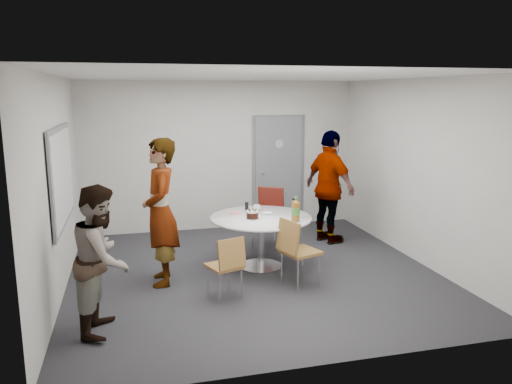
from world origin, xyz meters
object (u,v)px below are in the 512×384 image
object	(u,v)px
chair_near_left	(227,262)
chair_near_right	(295,246)
whiteboard	(62,176)
chair_far	(269,210)
table	(263,223)
person_left	(102,259)
door	(278,171)
person_right	(330,187)
person_main	(161,212)

from	to	relation	value
chair_near_left	chair_near_right	size ratio (longest dim) A/B	0.88
whiteboard	chair_far	xyz separation A→B (m)	(3.02, 1.03, -0.86)
chair_far	chair_near_right	bearing A→B (deg)	117.85
table	chair_near_left	size ratio (longest dim) A/B	1.82
person_left	door	bearing A→B (deg)	-28.76
whiteboard	chair_near_left	xyz separation A→B (m)	(1.93, -1.00, -0.97)
whiteboard	table	world-z (taller)	whiteboard
table	whiteboard	bearing A→B (deg)	-179.95
table	chair_near_right	xyz separation A→B (m)	(0.21, -0.82, -0.10)
door	person_right	world-z (taller)	door
whiteboard	person_right	distance (m)	4.18
person_left	person_main	bearing A→B (deg)	-19.31
door	table	bearing A→B (deg)	-111.92
door	whiteboard	xyz separation A→B (m)	(-3.56, -2.28, 0.42)
door	chair_near_right	size ratio (longest dim) A/B	2.35
chair_far	person_left	distance (m)	3.52
table	chair_far	world-z (taller)	table
door	person_main	xyz separation A→B (m)	(-2.36, -2.52, -0.06)
whiteboard	chair_near_right	world-z (taller)	whiteboard
chair_far	chair_near_left	bearing A→B (deg)	94.82
person_main	chair_near_left	bearing A→B (deg)	45.25
chair_near_left	chair_far	size ratio (longest dim) A/B	0.82
door	person_right	size ratio (longest dim) A/B	1.12
chair_far	person_right	size ratio (longest dim) A/B	0.51
whiteboard	chair_near_left	world-z (taller)	whiteboard
chair_near_left	chair_far	bearing A→B (deg)	42.20
whiteboard	person_main	world-z (taller)	whiteboard
door	person_left	distance (m)	4.82
person_right	person_main	bearing A→B (deg)	93.82
door	person_main	world-z (taller)	door
chair_far	person_left	xyz separation A→B (m)	(-2.51, -2.47, 0.20)
chair_near_left	chair_near_right	xyz separation A→B (m)	(0.92, 0.18, 0.07)
whiteboard	chair_near_right	size ratio (longest dim) A/B	2.10
person_right	chair_near_right	bearing A→B (deg)	127.12
table	chair_near_right	distance (m)	0.86
person_main	person_left	world-z (taller)	person_main
chair_far	person_left	world-z (taller)	person_left
door	person_left	world-z (taller)	door
person_main	person_left	size ratio (longest dim) A/B	1.23
person_left	chair_near_right	bearing A→B (deg)	-64.63
chair_near_right	chair_far	distance (m)	1.86
chair_near_left	person_left	world-z (taller)	person_left
chair_near_right	whiteboard	bearing A→B (deg)	-124.56
door	chair_near_left	size ratio (longest dim) A/B	2.68
chair_near_left	person_left	distance (m)	1.52
chair_near_left	person_main	bearing A→B (deg)	114.48
whiteboard	chair_near_right	xyz separation A→B (m)	(2.85, -0.82, -0.90)
door	chair_far	xyz separation A→B (m)	(-0.54, -1.26, -0.44)
door	whiteboard	size ratio (longest dim) A/B	1.12
table	person_right	bearing A→B (deg)	33.75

